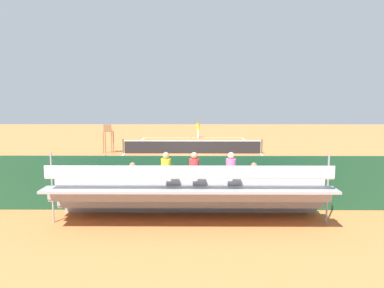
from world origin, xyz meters
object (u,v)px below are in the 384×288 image
(bleacher_stand, at_px, (193,194))
(tennis_ball_near, at_px, (206,141))
(courtside_bench, at_px, (260,190))
(tennis_player, at_px, (198,128))
(tennis_racket, at_px, (193,138))
(tennis_net, at_px, (192,147))
(equipment_bag, at_px, (209,200))
(line_judge, at_px, (103,178))
(umpire_chair, at_px, (108,136))

(bleacher_stand, height_order, tennis_ball_near, bleacher_stand)
(courtside_bench, distance_m, tennis_player, 24.25)
(tennis_player, xyz_separation_m, tennis_racket, (0.52, 0.00, -1.00))
(bleacher_stand, bearing_deg, tennis_net, -89.60)
(courtside_bench, bearing_deg, tennis_racket, -83.57)
(courtside_bench, xyz_separation_m, tennis_ball_near, (1.49, -21.26, -0.53))
(bleacher_stand, distance_m, equipment_bag, 2.20)
(tennis_ball_near, bearing_deg, line_judge, 77.71)
(equipment_bag, xyz_separation_m, line_judge, (4.12, -0.18, 0.84))
(tennis_net, relative_size, tennis_ball_near, 156.06)
(bleacher_stand, relative_size, umpire_chair, 4.23)
(tennis_player, bearing_deg, equipment_bag, 90.51)
(courtside_bench, bearing_deg, tennis_net, -78.45)
(tennis_net, relative_size, tennis_player, 5.35)
(tennis_net, height_order, tennis_ball_near, tennis_net)
(tennis_net, xyz_separation_m, bleacher_stand, (-0.11, 15.36, 0.45))
(courtside_bench, distance_m, tennis_racket, 24.30)
(bleacher_stand, height_order, tennis_player, bleacher_stand)
(bleacher_stand, distance_m, tennis_racket, 26.25)
(umpire_chair, height_order, line_judge, umpire_chair)
(bleacher_stand, relative_size, courtside_bench, 5.03)
(bleacher_stand, height_order, equipment_bag, bleacher_stand)
(tennis_net, height_order, umpire_chair, umpire_chair)
(tennis_racket, bearing_deg, umpire_chair, 60.19)
(tennis_net, distance_m, umpire_chair, 6.25)
(courtside_bench, height_order, equipment_bag, courtside_bench)
(tennis_net, distance_m, tennis_player, 10.89)
(bleacher_stand, distance_m, tennis_ball_near, 23.39)
(tennis_racket, distance_m, line_judge, 24.34)
(tennis_net, relative_size, equipment_bag, 11.44)
(umpire_chair, distance_m, equipment_bag, 15.18)
(tennis_racket, bearing_deg, tennis_ball_near, 113.04)
(tennis_racket, bearing_deg, courtside_bench, 96.43)
(tennis_ball_near, bearing_deg, tennis_net, 81.33)
(umpire_chair, bearing_deg, tennis_racket, -119.81)
(umpire_chair, bearing_deg, equipment_bag, 117.23)
(tennis_player, distance_m, tennis_ball_near, 3.13)
(tennis_player, bearing_deg, tennis_ball_near, 103.80)
(tennis_net, height_order, bleacher_stand, bleacher_stand)
(courtside_bench, xyz_separation_m, equipment_bag, (1.99, 0.13, -0.38))
(umpire_chair, relative_size, tennis_ball_near, 32.42)
(tennis_player, distance_m, tennis_racket, 1.13)
(bleacher_stand, relative_size, equipment_bag, 10.07)
(courtside_bench, relative_size, line_judge, 0.93)
(courtside_bench, bearing_deg, umpire_chair, -56.23)
(equipment_bag, distance_m, tennis_racket, 24.28)
(tennis_ball_near, bearing_deg, tennis_racket, -66.96)
(tennis_player, height_order, line_judge, same)
(tennis_ball_near, relative_size, line_judge, 0.03)
(tennis_player, distance_m, line_judge, 24.40)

